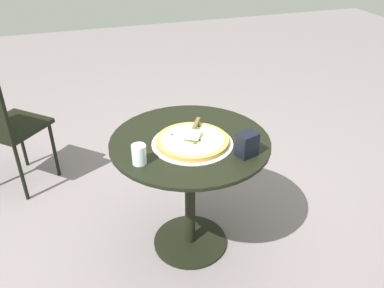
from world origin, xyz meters
TOP-DOWN VIEW (x-y plane):
  - ground_plane at (0.00, 0.00)m, footprint 10.00×10.00m
  - patio_table at (0.00, 0.00)m, footprint 0.80×0.80m
  - pizza_on_tray at (-0.04, 0.00)m, footprint 0.40×0.40m
  - pizza_server at (0.02, -0.03)m, footprint 0.21×0.15m
  - drinking_cup at (-0.13, 0.28)m, footprint 0.07×0.07m
  - napkin_dispenser at (-0.22, -0.21)m, footprint 0.09×0.11m
  - patio_chair_far at (0.89, 0.97)m, footprint 0.52×0.52m

SIDE VIEW (x-z plane):
  - ground_plane at x=0.00m, z-range 0.00..0.00m
  - patio_chair_far at x=0.89m, z-range 0.08..0.92m
  - patio_table at x=0.00m, z-range 0.17..0.86m
  - pizza_on_tray at x=-0.04m, z-range 0.69..0.73m
  - drinking_cup at x=-0.13m, z-range 0.69..0.79m
  - pizza_server at x=0.02m, z-range 0.74..0.75m
  - napkin_dispenser at x=-0.22m, z-range 0.69..0.81m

